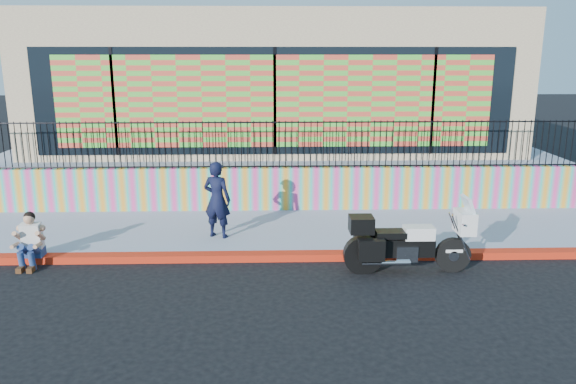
{
  "coord_description": "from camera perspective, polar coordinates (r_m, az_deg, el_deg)",
  "views": [
    {
      "loc": [
        -0.08,
        -10.78,
        4.14
      ],
      "look_at": [
        0.26,
        1.2,
        1.12
      ],
      "focal_mm": 35.0,
      "sensor_mm": 36.0,
      "label": 1
    }
  ],
  "objects": [
    {
      "name": "storefront_building",
      "position": [
        18.93,
        -1.43,
        11.41
      ],
      "size": [
        14.0,
        8.06,
        4.0
      ],
      "color": "tan",
      "rests_on": "elevated_platform"
    },
    {
      "name": "ground",
      "position": [
        11.54,
        -1.14,
        -6.89
      ],
      "size": [
        90.0,
        90.0,
        0.0
      ],
      "primitive_type": "plane",
      "color": "black",
      "rests_on": "ground"
    },
    {
      "name": "mural_wall",
      "position": [
        14.44,
        -1.27,
        0.34
      ],
      "size": [
        16.0,
        0.2,
        1.1
      ],
      "primitive_type": "cube",
      "color": "#E83D8D",
      "rests_on": "sidewalk"
    },
    {
      "name": "seated_man",
      "position": [
        12.15,
        -24.78,
        -4.91
      ],
      "size": [
        0.54,
        0.71,
        1.06
      ],
      "color": "navy",
      "rests_on": "ground"
    },
    {
      "name": "elevated_platform",
      "position": [
        19.45,
        -1.38,
        3.7
      ],
      "size": [
        16.0,
        10.0,
        1.25
      ],
      "primitive_type": "cube",
      "color": "#9197AE",
      "rests_on": "ground"
    },
    {
      "name": "police_officer",
      "position": [
        12.32,
        -7.21,
        -0.77
      ],
      "size": [
        0.72,
        0.59,
        1.69
      ],
      "primitive_type": "imported",
      "rotation": [
        0.0,
        0.0,
        2.79
      ],
      "color": "black",
      "rests_on": "sidewalk"
    },
    {
      "name": "police_motorcycle",
      "position": [
        10.95,
        11.93,
        -4.9
      ],
      "size": [
        2.41,
        0.8,
        1.5
      ],
      "color": "black",
      "rests_on": "ground"
    },
    {
      "name": "red_curb",
      "position": [
        11.52,
        -1.14,
        -6.54
      ],
      "size": [
        16.0,
        0.3,
        0.15
      ],
      "primitive_type": "cube",
      "color": "red",
      "rests_on": "ground"
    },
    {
      "name": "metal_fence",
      "position": [
        14.21,
        -1.3,
        4.85
      ],
      "size": [
        15.8,
        0.04,
        1.2
      ],
      "primitive_type": null,
      "color": "black",
      "rests_on": "mural_wall"
    },
    {
      "name": "sidewalk",
      "position": [
        13.07,
        -1.21,
        -3.99
      ],
      "size": [
        16.0,
        3.0,
        0.15
      ],
      "primitive_type": "cube",
      "color": "#9197AE",
      "rests_on": "ground"
    }
  ]
}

